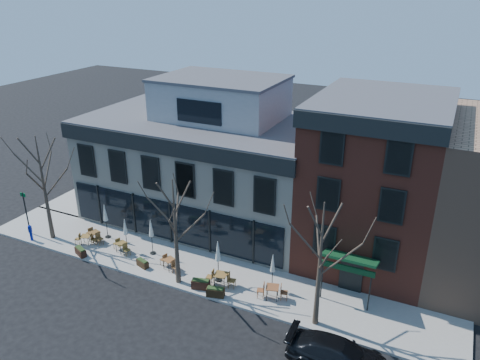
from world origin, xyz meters
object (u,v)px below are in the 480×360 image
at_px(parked_sedan, 338,355).
at_px(umbrella_0, 105,214).
at_px(cafe_set_0, 86,239).
at_px(call_box, 31,232).

xyz_separation_m(parked_sedan, umbrella_0, (-18.71, 5.00, 1.29)).
height_order(parked_sedan, cafe_set_0, parked_sedan).
distance_m(call_box, umbrella_0, 5.64).
xyz_separation_m(call_box, cafe_set_0, (4.02, 1.30, -0.24)).
bearing_deg(cafe_set_0, call_box, -162.08).
distance_m(parked_sedan, call_box, 23.57).
distance_m(call_box, cafe_set_0, 4.24).
height_order(call_box, umbrella_0, umbrella_0).
height_order(parked_sedan, umbrella_0, umbrella_0).
bearing_deg(call_box, umbrella_0, 30.29).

